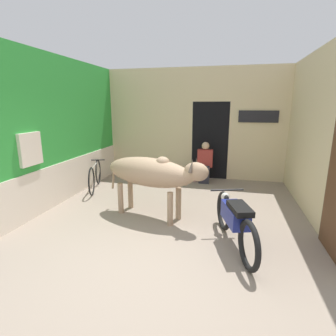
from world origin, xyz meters
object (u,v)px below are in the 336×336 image
(cow, at_px, (152,173))
(bicycle, at_px, (95,176))
(shopkeeper_seated, at_px, (205,162))
(plastic_stool, at_px, (194,173))
(motorcycle_near, at_px, (235,219))

(cow, relative_size, bicycle, 1.36)
(bicycle, xyz_separation_m, shopkeeper_seated, (2.83, 1.33, 0.25))
(plastic_stool, bearing_deg, cow, -99.29)
(motorcycle_near, height_order, shopkeeper_seated, shopkeeper_seated)
(bicycle, relative_size, plastic_stool, 4.09)
(bicycle, height_order, shopkeeper_seated, shopkeeper_seated)
(motorcycle_near, distance_m, plastic_stool, 3.84)
(shopkeeper_seated, bearing_deg, bicycle, -154.74)
(cow, distance_m, shopkeeper_seated, 2.87)
(cow, relative_size, plastic_stool, 5.58)
(bicycle, xyz_separation_m, plastic_stool, (2.51, 1.45, -0.15))
(cow, relative_size, shopkeeper_seated, 1.91)
(plastic_stool, bearing_deg, motorcycle_near, -72.72)
(cow, distance_m, motorcycle_near, 1.85)
(plastic_stool, bearing_deg, bicycle, -149.90)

